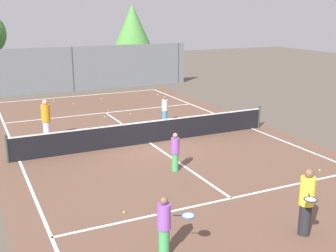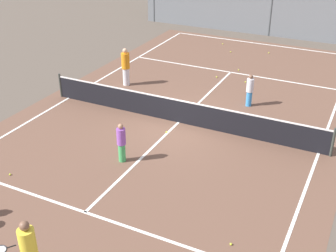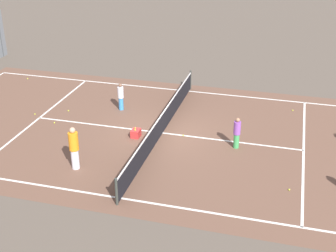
% 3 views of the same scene
% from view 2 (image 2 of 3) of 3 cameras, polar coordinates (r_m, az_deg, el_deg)
% --- Properties ---
extents(ground_plane, '(80.00, 80.00, 0.00)m').
position_cam_2_polar(ground_plane, '(17.82, 1.39, 0.47)').
color(ground_plane, brown).
extents(court_surface, '(13.00, 25.00, 0.01)m').
position_cam_2_polar(court_surface, '(17.81, 1.39, 0.48)').
color(court_surface, brown).
rests_on(court_surface, ground_plane).
extents(tennis_net, '(11.90, 0.10, 1.10)m').
position_cam_2_polar(tennis_net, '(17.59, 1.40, 1.95)').
color(tennis_net, '#333833').
rests_on(tennis_net, ground_plane).
extents(perimeter_fence, '(18.00, 0.12, 3.20)m').
position_cam_2_polar(perimeter_fence, '(29.90, 13.21, 14.26)').
color(perimeter_fence, slate).
rests_on(perimeter_fence, ground_plane).
extents(player_0, '(0.31, 0.31, 1.44)m').
position_cam_2_polar(player_0, '(19.29, 10.54, 4.59)').
color(player_0, '#388CD8').
rests_on(player_0, ground_plane).
extents(player_1, '(0.39, 0.39, 1.84)m').
position_cam_2_polar(player_1, '(21.22, -5.50, 7.67)').
color(player_1, silver).
rests_on(player_1, ground_plane).
extents(player_2, '(0.31, 0.31, 1.43)m').
position_cam_2_polar(player_2, '(14.97, -6.05, -2.12)').
color(player_2, '#3FA559').
rests_on(player_2, ground_plane).
extents(player_4, '(0.78, 0.90, 1.81)m').
position_cam_2_polar(player_4, '(10.86, -17.57, -15.34)').
color(player_4, '#232328').
rests_on(player_4, ground_plane).
extents(ball_crate, '(0.48, 0.38, 0.43)m').
position_cam_2_polar(ball_crate, '(18.87, 0.87, 2.71)').
color(ball_crate, red).
rests_on(ball_crate, ground_plane).
extents(tennis_ball_0, '(0.07, 0.07, 0.07)m').
position_cam_2_polar(tennis_ball_0, '(23.59, 9.13, 7.17)').
color(tennis_ball_0, '#CCE533').
rests_on(tennis_ball_0, ground_plane).
extents(tennis_ball_1, '(0.07, 0.07, 0.07)m').
position_cam_2_polar(tennis_ball_1, '(26.69, 12.93, 9.23)').
color(tennis_ball_1, '#CCE533').
rests_on(tennis_ball_1, ground_plane).
extents(tennis_ball_2, '(0.07, 0.07, 0.07)m').
position_cam_2_polar(tennis_ball_2, '(17.00, -0.20, -0.80)').
color(tennis_ball_2, '#CCE533').
rests_on(tennis_ball_2, ground_plane).
extents(tennis_ball_3, '(0.07, 0.07, 0.07)m').
position_cam_2_polar(tennis_ball_3, '(22.49, 6.33, 6.33)').
color(tennis_ball_3, '#CCE533').
rests_on(tennis_ball_3, ground_plane).
extents(tennis_ball_5, '(0.07, 0.07, 0.07)m').
position_cam_2_polar(tennis_ball_5, '(27.94, 7.10, 10.52)').
color(tennis_ball_5, '#CCE533').
rests_on(tennis_ball_5, ground_plane).
extents(tennis_ball_6, '(0.07, 0.07, 0.07)m').
position_cam_2_polar(tennis_ball_6, '(26.46, 8.11, 9.49)').
color(tennis_ball_6, '#CCE533').
rests_on(tennis_ball_6, ground_plane).
extents(tennis_ball_7, '(0.07, 0.07, 0.07)m').
position_cam_2_polar(tennis_ball_7, '(15.39, -19.78, -5.92)').
color(tennis_ball_7, '#CCE533').
rests_on(tennis_ball_7, ground_plane).
extents(tennis_ball_8, '(0.07, 0.07, 0.07)m').
position_cam_2_polar(tennis_ball_8, '(12.03, 8.15, -14.90)').
color(tennis_ball_8, '#CCE533').
rests_on(tennis_ball_8, ground_plane).
extents(tennis_ball_9, '(0.07, 0.07, 0.07)m').
position_cam_2_polar(tennis_ball_9, '(22.07, 9.99, 5.65)').
color(tennis_ball_9, '#CCE533').
rests_on(tennis_ball_9, ground_plane).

